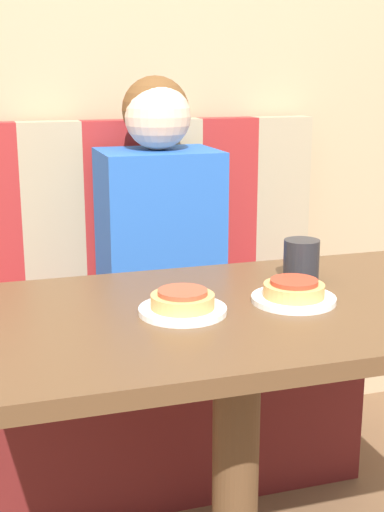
# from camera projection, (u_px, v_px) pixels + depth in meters

# --- Properties ---
(wall_back) EXTENTS (7.00, 0.05, 2.60)m
(wall_back) POSITION_uv_depth(u_px,v_px,m) (132.00, 30.00, 2.13)
(wall_back) COLOR tan
(wall_back) RESTS_ON ground_plane
(booth_seat) EXTENTS (1.09, 0.47, 0.48)m
(booth_seat) POSITION_uv_depth(u_px,v_px,m) (161.00, 395.00, 2.13)
(booth_seat) COLOR #5B1919
(booth_seat) RESTS_ON ground_plane
(booth_backrest) EXTENTS (1.09, 0.07, 0.56)m
(booth_backrest) POSITION_uv_depth(u_px,v_px,m) (143.00, 212.00, 2.18)
(booth_backrest) COLOR maroon
(booth_backrest) RESTS_ON booth_seat
(dining_table) EXTENTS (1.08, 0.63, 0.72)m
(dining_table) POSITION_uv_depth(u_px,v_px,m) (237.00, 352.00, 1.46)
(dining_table) COLOR brown
(dining_table) RESTS_ON ground_plane
(person) EXTENTS (0.32, 0.25, 0.69)m
(person) POSITION_uv_depth(u_px,v_px,m) (159.00, 209.00, 1.99)
(person) COLOR #2356B2
(person) RESTS_ON booth_seat
(plate_left) EXTENTS (0.17, 0.17, 0.01)m
(plate_left) POSITION_uv_depth(u_px,v_px,m) (183.00, 310.00, 1.39)
(plate_left) COLOR white
(plate_left) RESTS_ON dining_table
(plate_right) EXTENTS (0.17, 0.17, 0.01)m
(plate_right) POSITION_uv_depth(u_px,v_px,m) (294.00, 299.00, 1.46)
(plate_right) COLOR white
(plate_right) RESTS_ON dining_table
(pizza_left) EXTENTS (0.13, 0.13, 0.04)m
(pizza_left) POSITION_uv_depth(u_px,v_px,m) (183.00, 299.00, 1.38)
(pizza_left) COLOR tan
(pizza_left) RESTS_ON plate_left
(pizza_right) EXTENTS (0.13, 0.13, 0.04)m
(pizza_right) POSITION_uv_depth(u_px,v_px,m) (294.00, 289.00, 1.45)
(pizza_right) COLOR tan
(pizza_right) RESTS_ON plate_right
(drinking_cup) EXTENTS (0.08, 0.08, 0.09)m
(drinking_cup) POSITION_uv_depth(u_px,v_px,m) (301.00, 260.00, 1.60)
(drinking_cup) COLOR #232328
(drinking_cup) RESTS_ON dining_table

